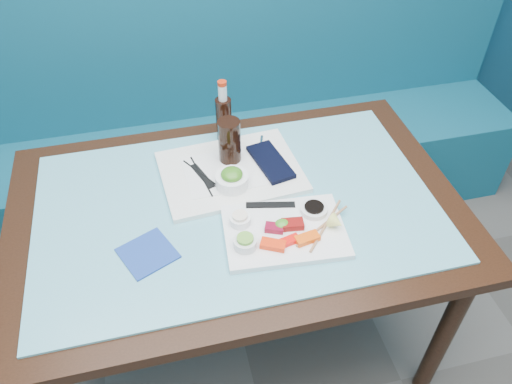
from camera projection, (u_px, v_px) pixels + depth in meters
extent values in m
cube|color=#105268|center=(207.00, 174.00, 2.45)|extent=(3.00, 0.55, 0.45)
cube|color=#105268|center=(192.00, 65.00, 2.28)|extent=(3.00, 0.12, 0.95)
cube|color=black|center=(237.00, 211.00, 1.56)|extent=(1.40, 0.90, 0.04)
cylinder|color=black|center=(444.00, 335.00, 1.67)|extent=(0.06, 0.06, 0.71)
cylinder|color=black|center=(67.00, 238.00, 1.98)|extent=(0.06, 0.06, 0.71)
cylinder|color=black|center=(360.00, 188.00, 2.19)|extent=(0.06, 0.06, 0.71)
cube|color=#5FADBE|center=(237.00, 205.00, 1.55)|extent=(1.22, 0.76, 0.01)
cube|color=white|center=(285.00, 231.00, 1.45)|extent=(0.37, 0.28, 0.02)
cube|color=#F42E09|center=(273.00, 245.00, 1.39)|extent=(0.08, 0.06, 0.02)
cube|color=red|center=(290.00, 241.00, 1.40)|extent=(0.06, 0.04, 0.01)
cube|color=#FF530A|center=(307.00, 238.00, 1.41)|extent=(0.07, 0.05, 0.02)
cube|color=maroon|center=(274.00, 228.00, 1.44)|extent=(0.06, 0.05, 0.02)
cube|color=maroon|center=(293.00, 224.00, 1.44)|extent=(0.07, 0.05, 0.02)
ellipsoid|color=#3D8E20|center=(282.00, 224.00, 1.44)|extent=(0.05, 0.05, 0.02)
cylinder|color=white|center=(245.00, 243.00, 1.39)|extent=(0.09, 0.09, 0.03)
cylinder|color=#68AC37|center=(245.00, 238.00, 1.38)|extent=(0.06, 0.06, 0.01)
cylinder|color=white|center=(240.00, 220.00, 1.45)|extent=(0.07, 0.07, 0.03)
cylinder|color=#FBE7CE|center=(240.00, 216.00, 1.44)|extent=(0.05, 0.05, 0.01)
cylinder|color=white|center=(314.00, 209.00, 1.49)|extent=(0.10, 0.10, 0.02)
cylinder|color=black|center=(314.00, 207.00, 1.48)|extent=(0.07, 0.07, 0.01)
cone|color=#FFFB78|center=(336.00, 223.00, 1.43)|extent=(0.06, 0.06, 0.05)
cube|color=black|center=(270.00, 205.00, 1.51)|extent=(0.15, 0.06, 0.00)
cylinder|color=#A4714D|center=(323.00, 226.00, 1.45)|extent=(0.20, 0.12, 0.01)
cylinder|color=#A5724E|center=(326.00, 225.00, 1.45)|extent=(0.16, 0.18, 0.01)
cube|color=white|center=(231.00, 172.00, 1.64)|extent=(0.47, 0.37, 0.02)
cube|color=white|center=(231.00, 170.00, 1.64)|extent=(0.31, 0.23, 0.00)
cylinder|color=white|center=(232.00, 181.00, 1.57)|extent=(0.14, 0.14, 0.04)
ellipsoid|color=#38771B|center=(232.00, 174.00, 1.55)|extent=(0.08, 0.08, 0.03)
cylinder|color=black|center=(230.00, 141.00, 1.62)|extent=(0.10, 0.10, 0.15)
cube|color=black|center=(270.00, 162.00, 1.65)|extent=(0.13, 0.22, 0.02)
cylinder|color=silver|center=(261.00, 144.00, 1.73)|extent=(0.04, 0.08, 0.01)
cylinder|color=black|center=(201.00, 176.00, 1.61)|extent=(0.04, 0.20, 0.01)
cylinder|color=black|center=(204.00, 176.00, 1.61)|extent=(0.11, 0.18, 0.01)
cube|color=black|center=(203.00, 176.00, 1.61)|extent=(0.07, 0.13, 0.00)
cylinder|color=black|center=(224.00, 119.00, 1.74)|extent=(0.07, 0.07, 0.16)
cylinder|color=white|center=(223.00, 93.00, 1.66)|extent=(0.03, 0.03, 0.06)
cylinder|color=red|center=(222.00, 83.00, 1.64)|extent=(0.04, 0.04, 0.01)
cube|color=navy|center=(148.00, 253.00, 1.40)|extent=(0.18, 0.18, 0.01)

